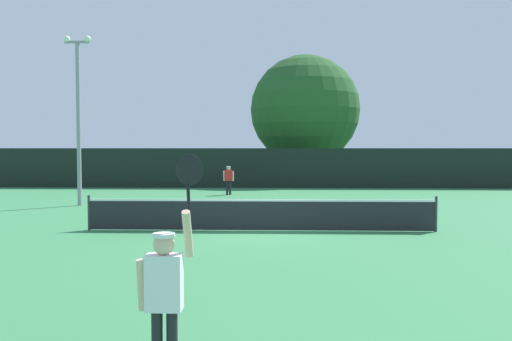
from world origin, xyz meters
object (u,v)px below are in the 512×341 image
at_px(parked_car_near, 176,169).
at_px(player_receiving, 229,178).
at_px(player_serving, 165,285).
at_px(tennis_ball, 169,228).
at_px(light_pole, 78,108).
at_px(large_tree, 305,110).
at_px(parked_car_far, 350,171).
at_px(parked_car_mid, 230,170).

bearing_deg(parked_car_near, player_receiving, -72.91).
height_order(player_serving, tennis_ball, player_serving).
bearing_deg(light_pole, parked_car_near, 88.06).
relative_size(large_tree, parked_car_near, 2.12).
bearing_deg(tennis_ball, player_receiving, 85.56).
xyz_separation_m(parked_car_near, parked_car_far, (13.64, -2.28, 0.00)).
bearing_deg(parked_car_near, parked_car_mid, -6.83).
bearing_deg(large_tree, parked_car_mid, 149.01).
bearing_deg(parked_car_near, player_serving, -84.05).
height_order(parked_car_near, parked_car_far, same).
bearing_deg(player_receiving, tennis_ball, 85.56).
bearing_deg(parked_car_far, light_pole, -124.45).
height_order(player_receiving, parked_car_near, parked_car_near).
height_order(parked_car_near, parked_car_mid, same).
height_order(tennis_ball, parked_car_mid, parked_car_mid).
relative_size(player_serving, player_receiving, 1.60).
bearing_deg(tennis_ball, player_serving, -78.46).
bearing_deg(parked_car_near, parked_car_far, -14.24).
relative_size(player_receiving, parked_car_near, 0.35).
bearing_deg(large_tree, player_receiving, -115.32).
relative_size(player_serving, light_pole, 0.34).
bearing_deg(tennis_ball, large_tree, 75.31).
bearing_deg(large_tree, player_serving, -96.35).
xyz_separation_m(player_receiving, tennis_ball, (-0.89, -11.40, -0.90)).
relative_size(light_pole, large_tree, 0.80).
distance_m(player_receiving, light_pole, 8.63).
bearing_deg(large_tree, parked_car_near, 160.30).
relative_size(parked_car_mid, parked_car_far, 1.00).
bearing_deg(tennis_ball, parked_car_near, 100.34).
height_order(player_serving, parked_car_mid, player_serving).
distance_m(light_pole, parked_car_mid, 19.57).
height_order(player_receiving, parked_car_far, parked_car_far).
xyz_separation_m(player_receiving, light_pole, (-6.08, -5.16, 3.30)).
relative_size(player_serving, large_tree, 0.27).
relative_size(parked_car_near, parked_car_far, 0.99).
bearing_deg(parked_car_far, player_serving, -95.53).
height_order(player_serving, parked_car_near, player_serving).
distance_m(large_tree, parked_car_far, 5.84).
relative_size(tennis_ball, parked_car_far, 0.02).
relative_size(parked_car_near, parked_car_mid, 0.99).
bearing_deg(parked_car_mid, parked_car_far, -19.06).
distance_m(tennis_ball, parked_car_far, 24.47).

